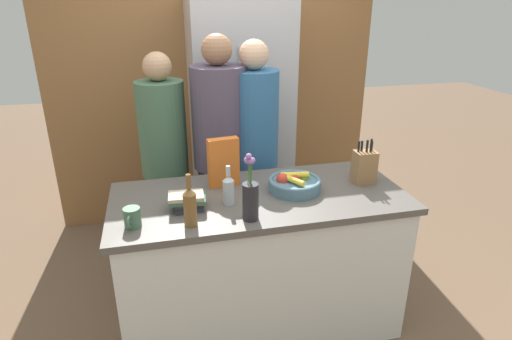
# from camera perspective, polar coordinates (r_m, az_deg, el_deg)

# --- Properties ---
(ground_plane) EXTENTS (14.00, 14.00, 0.00)m
(ground_plane) POSITION_cam_1_polar(r_m,az_deg,el_deg) (3.01, 0.46, -19.22)
(ground_plane) COLOR brown
(kitchen_island) EXTENTS (1.71, 0.77, 0.91)m
(kitchen_island) POSITION_cam_1_polar(r_m,az_deg,el_deg) (2.73, 0.49, -11.99)
(kitchen_island) COLOR silver
(kitchen_island) RESTS_ON ground_plane
(back_wall_wood) EXTENTS (2.91, 0.12, 2.60)m
(back_wall_wood) POSITION_cam_1_polar(r_m,az_deg,el_deg) (3.96, -5.48, 12.05)
(back_wall_wood) COLOR olive
(back_wall_wood) RESTS_ON ground_plane
(refrigerator) EXTENTS (0.81, 0.63, 2.00)m
(refrigerator) POSITION_cam_1_polar(r_m,az_deg,el_deg) (3.70, -2.09, 6.66)
(refrigerator) COLOR #B7B7BC
(refrigerator) RESTS_ON ground_plane
(fruit_bowl) EXTENTS (0.31, 0.31, 0.11)m
(fruit_bowl) POSITION_cam_1_polar(r_m,az_deg,el_deg) (2.55, 5.18, -1.74)
(fruit_bowl) COLOR slate
(fruit_bowl) RESTS_ON kitchen_island
(knife_block) EXTENTS (0.13, 0.11, 0.29)m
(knife_block) POSITION_cam_1_polar(r_m,az_deg,el_deg) (2.71, 14.22, 0.46)
(knife_block) COLOR olive
(knife_block) RESTS_ON kitchen_island
(flower_vase) EXTENTS (0.08, 0.08, 0.37)m
(flower_vase) POSITION_cam_1_polar(r_m,az_deg,el_deg) (2.19, -0.75, -3.63)
(flower_vase) COLOR #232328
(flower_vase) RESTS_ON kitchen_island
(cereal_box) EXTENTS (0.19, 0.08, 0.30)m
(cereal_box) POSITION_cam_1_polar(r_m,az_deg,el_deg) (2.58, -4.37, 1.01)
(cereal_box) COLOR orange
(cereal_box) RESTS_ON kitchen_island
(coffee_mug) EXTENTS (0.09, 0.12, 0.10)m
(coffee_mug) POSITION_cam_1_polar(r_m,az_deg,el_deg) (2.23, -16.19, -6.13)
(coffee_mug) COLOR #42664C
(coffee_mug) RESTS_ON kitchen_island
(book_stack) EXTENTS (0.21, 0.17, 0.09)m
(book_stack) POSITION_cam_1_polar(r_m,az_deg,el_deg) (2.35, -9.12, -4.10)
(book_stack) COLOR #2D334C
(book_stack) RESTS_ON kitchen_island
(bottle_oil) EXTENTS (0.06, 0.06, 0.23)m
(bottle_oil) POSITION_cam_1_polar(r_m,az_deg,el_deg) (2.37, -3.68, -2.55)
(bottle_oil) COLOR #B2BCC1
(bottle_oil) RESTS_ON kitchen_island
(bottle_vinegar) EXTENTS (0.07, 0.07, 0.28)m
(bottle_vinegar) POSITION_cam_1_polar(r_m,az_deg,el_deg) (2.16, -8.80, -4.73)
(bottle_vinegar) COLOR brown
(bottle_vinegar) RESTS_ON kitchen_island
(person_at_sink) EXTENTS (0.33, 0.33, 1.66)m
(person_at_sink) POSITION_cam_1_polar(r_m,az_deg,el_deg) (3.13, -12.08, 1.90)
(person_at_sink) COLOR #383842
(person_at_sink) RESTS_ON ground_plane
(person_in_blue) EXTENTS (0.38, 0.38, 1.77)m
(person_in_blue) POSITION_cam_1_polar(r_m,az_deg,el_deg) (3.05, -4.82, 3.02)
(person_in_blue) COLOR #383842
(person_in_blue) RESTS_ON ground_plane
(person_in_red_tee) EXTENTS (0.35, 0.35, 1.73)m
(person_in_red_tee) POSITION_cam_1_polar(r_m,az_deg,el_deg) (3.08, -0.27, 2.96)
(person_in_red_tee) COLOR #383842
(person_in_red_tee) RESTS_ON ground_plane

